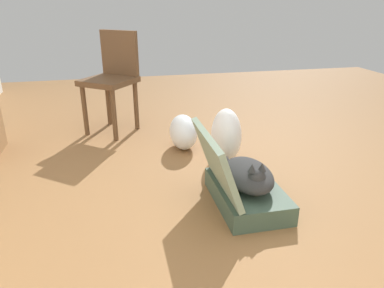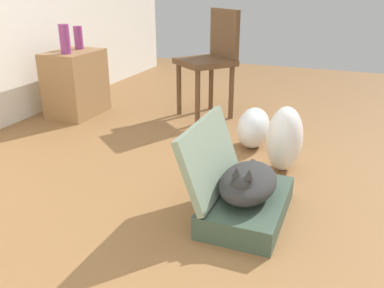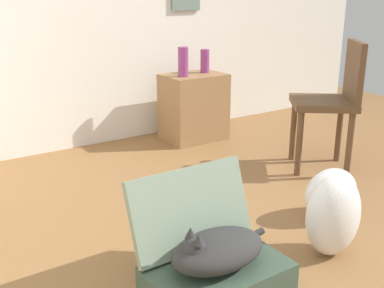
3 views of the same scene
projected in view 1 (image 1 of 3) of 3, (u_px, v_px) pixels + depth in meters
ground_plane at (226, 183)px, 2.49m from camera, size 7.68×7.68×0.00m
suitcase_base at (247, 195)px, 2.22m from camera, size 0.60×0.38×0.12m
suitcase_lid at (216, 162)px, 2.09m from camera, size 0.60×0.16×0.37m
cat at (249, 175)px, 2.16m from camera, size 0.52×0.28×0.21m
plastic_bag_white at (226, 135)px, 2.77m from camera, size 0.30×0.23×0.42m
plastic_bag_clear at (183, 132)px, 3.02m from camera, size 0.36×0.23×0.29m
chair at (113, 77)px, 3.32m from camera, size 0.59×0.59×0.93m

